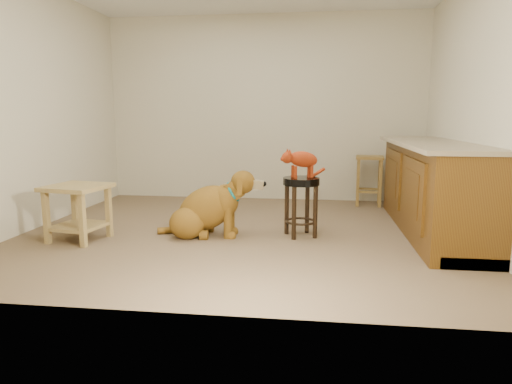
# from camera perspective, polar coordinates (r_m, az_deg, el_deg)

# --- Properties ---
(floor) EXTENTS (4.50, 4.00, 0.01)m
(floor) POSITION_cam_1_polar(r_m,az_deg,el_deg) (4.78, -1.66, -5.07)
(floor) COLOR brown
(floor) RESTS_ON ground
(room_shell) EXTENTS (4.54, 4.04, 2.62)m
(room_shell) POSITION_cam_1_polar(r_m,az_deg,el_deg) (4.65, -1.77, 15.37)
(room_shell) COLOR beige
(room_shell) RESTS_ON ground
(cabinet_run) EXTENTS (0.70, 2.56, 0.94)m
(cabinet_run) POSITION_cam_1_polar(r_m,az_deg,el_deg) (5.07, 21.14, 0.22)
(cabinet_run) COLOR #51310E
(cabinet_run) RESTS_ON ground
(padded_stool) EXTENTS (0.40, 0.40, 0.60)m
(padded_stool) POSITION_cam_1_polar(r_m,az_deg,el_deg) (4.57, 5.65, -0.35)
(padded_stool) COLOR black
(padded_stool) RESTS_ON ground
(wood_stool) EXTENTS (0.39, 0.39, 0.67)m
(wood_stool) POSITION_cam_1_polar(r_m,az_deg,el_deg) (6.36, 13.93, 1.50)
(wood_stool) COLOR brown
(wood_stool) RESTS_ON ground
(side_table) EXTENTS (0.61, 0.61, 0.54)m
(side_table) POSITION_cam_1_polar(r_m,az_deg,el_deg) (4.74, -21.38, -1.41)
(side_table) COLOR #9C8048
(side_table) RESTS_ON ground
(golden_retriever) EXTENTS (1.13, 0.57, 0.72)m
(golden_retriever) POSITION_cam_1_polar(r_m,az_deg,el_deg) (4.62, -6.09, -2.22)
(golden_retriever) COLOR brown
(golden_retriever) RESTS_ON ground
(tabby_kitten) EXTENTS (0.45, 0.33, 0.32)m
(tabby_kitten) POSITION_cam_1_polar(r_m,az_deg,el_deg) (4.52, 5.58, 3.98)
(tabby_kitten) COLOR #982D0F
(tabby_kitten) RESTS_ON padded_stool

